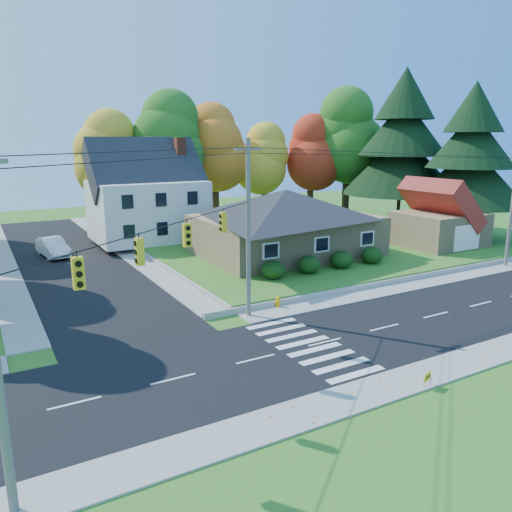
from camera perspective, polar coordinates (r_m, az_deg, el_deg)
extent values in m
plane|color=#3D7923|center=(25.55, 7.88, -9.75)|extent=(120.00, 120.00, 0.00)
cube|color=black|center=(25.55, 7.88, -9.73)|extent=(90.00, 8.00, 0.02)
cube|color=black|center=(46.09, -20.81, -0.10)|extent=(8.00, 44.00, 0.02)
cube|color=#9C9A90|center=(29.37, 1.92, -6.46)|extent=(90.00, 2.00, 0.08)
cube|color=#9C9A90|center=(22.17, 15.98, -13.77)|extent=(90.00, 2.00, 0.08)
cube|color=#3D7923|center=(49.14, 5.08, 1.79)|extent=(30.00, 30.00, 0.50)
cube|color=tan|center=(41.97, 3.39, 2.43)|extent=(14.00, 10.00, 3.20)
pyramid|color=#26262B|center=(41.55, 3.44, 6.09)|extent=(14.60, 10.60, 2.20)
cube|color=silver|center=(49.20, -12.27, 5.16)|extent=(10.00, 8.00, 5.60)
pyramid|color=#26262B|center=(48.82, -12.50, 9.81)|extent=(10.40, 8.40, 2.40)
cube|color=brown|center=(50.12, -8.53, 7.75)|extent=(0.90, 0.90, 9.60)
cube|color=tan|center=(48.27, 20.17, 2.93)|extent=(7.00, 6.00, 3.00)
pyramid|color=maroon|center=(47.95, 20.39, 5.64)|extent=(7.30, 6.30, 1.60)
cube|color=silver|center=(46.45, 22.99, 1.94)|extent=(3.20, 0.10, 2.20)
ellipsoid|color=#163A10|center=(34.46, 2.01, -1.57)|extent=(1.70, 1.70, 1.27)
ellipsoid|color=#163A10|center=(36.08, 6.07, -0.97)|extent=(1.70, 1.70, 1.27)
ellipsoid|color=#163A10|center=(37.86, 9.76, -0.41)|extent=(1.70, 1.70, 1.27)
ellipsoid|color=#163A10|center=(39.80, 13.11, 0.10)|extent=(1.70, 1.70, 1.27)
cylinder|color=#666059|center=(27.52, -0.89, 2.91)|extent=(0.26, 0.26, 10.00)
cube|color=#666059|center=(27.09, -0.92, 12.11)|extent=(1.60, 0.12, 0.12)
cylinder|color=#666059|center=(43.90, 27.18, 4.65)|extent=(0.26, 0.26, 9.00)
cube|color=gold|center=(16.04, -19.65, -1.86)|extent=(0.34, 0.26, 1.00)
cube|color=gold|center=(18.48, -13.16, 0.49)|extent=(0.26, 0.34, 1.00)
cube|color=gold|center=(21.33, -7.89, 2.38)|extent=(0.34, 0.26, 1.00)
cube|color=gold|center=(24.48, -3.77, 3.86)|extent=(0.26, 0.34, 1.00)
cylinder|color=black|center=(19.93, -10.13, 3.44)|extent=(13.02, 10.43, 0.04)
cylinder|color=#3F2A19|center=(54.43, -16.21, 5.57)|extent=(0.80, 0.80, 5.40)
sphere|color=gold|center=(54.09, -16.47, 9.67)|extent=(6.72, 6.72, 6.72)
sphere|color=gold|center=(54.02, -16.59, 11.44)|extent=(5.91, 5.91, 5.91)
sphere|color=gold|center=(54.02, -16.71, 13.22)|extent=(5.11, 5.11, 5.11)
cylinder|color=#3F2A19|center=(55.12, -9.89, 6.46)|extent=(0.86, 0.86, 6.30)
sphere|color=#2E6B1D|center=(54.80, -10.08, 11.19)|extent=(7.84, 7.84, 7.84)
sphere|color=#2E6B1D|center=(54.77, -10.17, 13.24)|extent=(6.90, 6.90, 6.90)
sphere|color=#2E6B1D|center=(54.82, -10.25, 15.28)|extent=(5.96, 5.96, 5.96)
cylinder|color=#3F2A19|center=(58.34, -4.65, 6.75)|extent=(0.83, 0.83, 5.85)
sphere|color=orange|center=(58.03, -4.72, 10.90)|extent=(7.28, 7.28, 7.28)
sphere|color=orange|center=(57.99, -4.76, 12.69)|extent=(6.41, 6.41, 6.41)
sphere|color=orange|center=(58.00, -4.79, 14.49)|extent=(5.53, 5.53, 5.53)
cylinder|color=#3F2A19|center=(60.30, 0.97, 6.57)|extent=(0.77, 0.77, 4.95)
sphere|color=gold|center=(60.00, 0.98, 9.96)|extent=(6.16, 6.16, 6.16)
sphere|color=gold|center=(59.93, 0.99, 11.43)|extent=(5.42, 5.42, 5.42)
sphere|color=gold|center=(59.91, 1.00, 12.90)|extent=(4.68, 4.68, 4.68)
cylinder|color=#3F2A19|center=(62.72, 6.20, 6.95)|extent=(0.80, 0.80, 5.40)
sphere|color=#B12B16|center=(62.42, 6.29, 10.51)|extent=(6.72, 6.72, 6.72)
sphere|color=#B12B16|center=(62.37, 6.33, 12.06)|extent=(5.91, 5.91, 5.91)
sphere|color=#B12B16|center=(62.36, 6.37, 13.60)|extent=(5.11, 5.11, 5.11)
cylinder|color=#3F2A19|center=(63.52, 10.23, 7.51)|extent=(0.89, 0.89, 6.75)
sphere|color=#2E6B1D|center=(63.25, 10.42, 11.91)|extent=(8.40, 8.40, 8.40)
sphere|color=#2E6B1D|center=(63.25, 10.50, 13.81)|extent=(7.39, 7.39, 7.39)
sphere|color=#2E6B1D|center=(63.31, 10.58, 15.71)|extent=(6.38, 6.38, 6.38)
cylinder|color=#3F2A19|center=(58.58, 15.93, 4.85)|extent=(0.40, 0.40, 2.88)
cone|color=black|center=(58.09, 16.27, 10.16)|extent=(12.80, 12.80, 6.72)
cone|color=black|center=(58.06, 16.52, 13.94)|extent=(9.60, 9.60, 6.08)
cone|color=black|center=(58.24, 16.75, 17.40)|extent=(6.40, 6.40, 5.44)
cylinder|color=#3F2A19|center=(54.17, 22.68, 3.50)|extent=(0.40, 0.40, 2.52)
cone|color=black|center=(53.66, 23.13, 8.51)|extent=(11.20, 11.20, 5.88)
cone|color=black|center=(53.56, 23.46, 12.09)|extent=(8.40, 8.40, 5.32)
cone|color=black|center=(53.64, 23.77, 15.37)|extent=(5.60, 5.60, 4.76)
imported|color=silver|center=(46.51, -22.20, 0.94)|extent=(2.38, 5.16, 1.64)
cylinder|color=#F1A600|center=(30.26, 2.50, -5.85)|extent=(0.32, 0.32, 0.09)
cylinder|color=#F1A600|center=(30.18, 2.51, -5.38)|extent=(0.21, 0.21, 0.48)
sphere|color=#F1A600|center=(30.09, 2.51, -4.85)|extent=(0.23, 0.23, 0.23)
cylinder|color=#F1A600|center=(30.15, 2.51, -5.22)|extent=(0.41, 0.18, 0.11)
cylinder|color=black|center=(22.01, 18.64, -13.65)|extent=(0.02, 0.02, 0.44)
cylinder|color=black|center=(22.28, 19.33, -13.37)|extent=(0.02, 0.02, 0.44)
cube|color=#FFD100|center=(22.03, 19.04, -12.89)|extent=(0.52, 0.19, 0.36)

